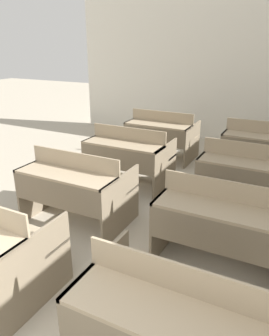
% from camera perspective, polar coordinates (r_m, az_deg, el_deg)
% --- Properties ---
extents(wall_back, '(7.30, 0.06, 3.17)m').
position_cam_1_polar(wall_back, '(7.53, 16.43, 16.26)').
color(wall_back, white).
rests_on(wall_back, ground_plane).
extents(bench_front_right, '(1.22, 0.85, 0.91)m').
position_cam_1_polar(bench_front_right, '(2.28, 7.17, -24.90)').
color(bench_front_right, '#7E6F58').
rests_on(bench_front_right, ground_plane).
extents(bench_second_left, '(1.22, 0.85, 0.91)m').
position_cam_1_polar(bench_second_left, '(4.04, -10.11, -3.11)').
color(bench_second_left, '#82735C').
rests_on(bench_second_left, ground_plane).
extents(bench_second_right, '(1.22, 0.85, 0.91)m').
position_cam_1_polar(bench_second_right, '(3.34, 15.12, -8.99)').
color(bench_second_right, '#7B6C55').
rests_on(bench_second_right, ground_plane).
extents(bench_third_left, '(1.22, 0.85, 0.91)m').
position_cam_1_polar(bench_third_left, '(5.08, -1.03, 2.36)').
color(bench_third_left, '#7E6F58').
rests_on(bench_third_left, ground_plane).
extents(bench_third_right, '(1.22, 0.85, 0.91)m').
position_cam_1_polar(bench_third_right, '(4.57, 19.17, -1.08)').
color(bench_third_right, '#7C6D56').
rests_on(bench_third_right, ground_plane).
extents(bench_back_left, '(1.22, 0.85, 0.91)m').
position_cam_1_polar(bench_back_left, '(6.28, 4.73, 5.96)').
color(bench_back_left, '#7C6D56').
rests_on(bench_back_left, ground_plane).
extents(bench_back_right, '(1.22, 0.85, 0.91)m').
position_cam_1_polar(bench_back_right, '(5.86, 21.30, 3.47)').
color(bench_back_right, '#81725B').
rests_on(bench_back_right, ground_plane).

